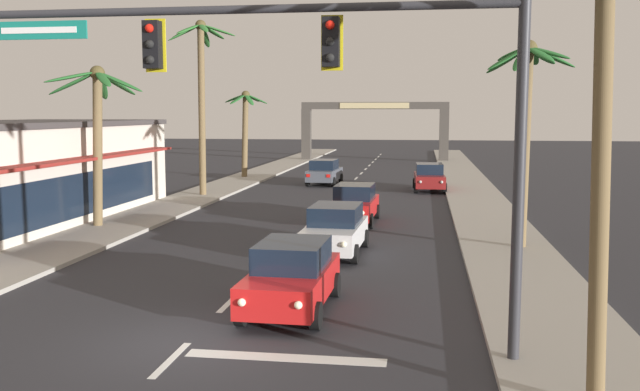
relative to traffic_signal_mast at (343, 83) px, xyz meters
The scene contains 16 objects.
ground_plane 6.31m from the traffic_signal_mast, behind, with size 220.00×220.00×0.00m, color #2D2D33.
sidewalk_right 21.50m from the traffic_signal_mast, 77.54° to the left, with size 3.20×110.00×0.14m, color #9E998E.
sidewalk_left 23.77m from the traffic_signal_mast, 118.62° to the left, with size 3.20×110.00×0.14m, color #9E998E.
lane_markings 20.47m from the traffic_signal_mast, 98.29° to the left, with size 4.28×86.78×0.01m.
traffic_signal_mast is the anchor object (origin of this frame).
sedan_lead_at_stop_bar 5.69m from the traffic_signal_mast, 117.56° to the left, with size 2.03×4.48×1.68m.
sedan_third_in_queue 11.02m from the traffic_signal_mast, 98.00° to the left, with size 2.07×4.50×1.68m.
sedan_fifth_in_queue 17.48m from the traffic_signal_mast, 94.83° to the left, with size 2.06×4.49×1.68m.
sedan_oncoming_far 33.42m from the traffic_signal_mast, 98.68° to the left, with size 2.12×4.52×1.68m.
sedan_parked_nearest_kerb 30.39m from the traffic_signal_mast, 86.30° to the left, with size 2.07×4.50×1.68m.
palm_left_second 18.00m from the traffic_signal_mast, 130.49° to the left, with size 4.11×3.76×6.71m.
palm_left_third 27.20m from the traffic_signal_mast, 113.67° to the left, with size 3.87×3.69×9.95m.
palm_left_farthest 37.83m from the traffic_signal_mast, 107.35° to the left, with size 3.23×3.03×6.39m.
palm_right_nearest 4.70m from the traffic_signal_mast, 26.84° to the right, with size 3.39×3.59×8.18m.
palm_right_second 12.58m from the traffic_signal_mast, 66.52° to the left, with size 3.07×3.19×7.27m.
town_gateway_arch 56.17m from the traffic_signal_mast, 93.37° to the left, with size 14.59×0.90×5.84m.
Camera 1 is at (4.81, -13.57, 4.81)m, focal length 38.97 mm.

